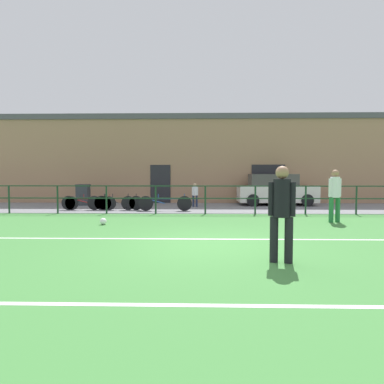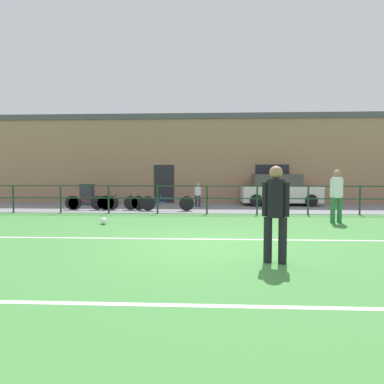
{
  "view_description": "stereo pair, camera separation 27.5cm",
  "coord_description": "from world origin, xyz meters",
  "views": [
    {
      "loc": [
        -0.18,
        -7.75,
        1.62
      ],
      "look_at": [
        -0.47,
        3.31,
        1.03
      ],
      "focal_mm": 32.14,
      "sensor_mm": 36.0,
      "label": 1
    },
    {
      "loc": [
        0.09,
        -7.74,
        1.62
      ],
      "look_at": [
        -0.47,
        3.31,
        1.03
      ],
      "focal_mm": 32.14,
      "sensor_mm": 36.0,
      "label": 2
    }
  ],
  "objects": [
    {
      "name": "player_goalkeeper",
      "position": [
        1.29,
        -1.52,
        1.0
      ],
      "size": [
        0.47,
        0.31,
        1.76
      ],
      "rotation": [
        0.0,
        0.0,
        2.88
      ],
      "color": "black",
      "rests_on": "ground"
    },
    {
      "name": "perimeter_fence",
      "position": [
        0.0,
        6.0,
        0.75
      ],
      "size": [
        36.07,
        0.07,
        1.15
      ],
      "color": "#193823",
      "rests_on": "ground"
    },
    {
      "name": "player_striker",
      "position": [
        4.28,
        3.77,
        1.0
      ],
      "size": [
        0.46,
        0.31,
        1.75
      ],
      "rotation": [
        0.0,
        0.0,
        0.32
      ],
      "color": "#237038",
      "rests_on": "ground"
    },
    {
      "name": "bicycle_parked_2",
      "position": [
        -3.79,
        7.2,
        0.35
      ],
      "size": [
        2.17,
        0.04,
        0.73
      ],
      "color": "black",
      "rests_on": "pavement_strip"
    },
    {
      "name": "field_line_hash",
      "position": [
        0.0,
        -3.61,
        0.0
      ],
      "size": [
        36.0,
        0.11,
        0.0
      ],
      "primitive_type": "cube",
      "color": "white",
      "rests_on": "ground"
    },
    {
      "name": "trash_bin_0",
      "position": [
        -6.15,
        9.45,
        0.56
      ],
      "size": [
        0.63,
        0.54,
        1.06
      ],
      "color": "#33383D",
      "rests_on": "pavement_strip"
    },
    {
      "name": "bicycle_parked_0",
      "position": [
        -4.12,
        7.2,
        0.35
      ],
      "size": [
        2.12,
        0.04,
        0.72
      ],
      "color": "black",
      "rests_on": "pavement_strip"
    },
    {
      "name": "pavement_strip",
      "position": [
        0.0,
        8.5,
        0.01
      ],
      "size": [
        48.0,
        5.0,
        0.02
      ],
      "primitive_type": "cube",
      "color": "slate",
      "rests_on": "ground"
    },
    {
      "name": "bicycle_parked_1",
      "position": [
        -1.72,
        6.93,
        0.36
      ],
      "size": [
        2.32,
        0.04,
        0.74
      ],
      "color": "black",
      "rests_on": "pavement_strip"
    },
    {
      "name": "ground",
      "position": [
        0.0,
        0.0,
        -0.02
      ],
      "size": [
        60.0,
        44.0,
        0.04
      ],
      "primitive_type": "cube",
      "color": "#42843D"
    },
    {
      "name": "clubhouse_facade",
      "position": [
        0.0,
        12.2,
        2.45
      ],
      "size": [
        28.0,
        2.56,
        4.89
      ],
      "color": "#A37A5B",
      "rests_on": "ground"
    },
    {
      "name": "parked_car_red",
      "position": [
        3.65,
        9.95,
        0.77
      ],
      "size": [
        3.9,
        1.85,
        1.58
      ],
      "color": "silver",
      "rests_on": "pavement_strip"
    },
    {
      "name": "bicycle_parked_3",
      "position": [
        -5.23,
        7.2,
        0.35
      ],
      "size": [
        2.22,
        0.04,
        0.72
      ],
      "color": "black",
      "rests_on": "pavement_strip"
    },
    {
      "name": "bicycle_parked_4",
      "position": [
        -5.05,
        7.2,
        0.34
      ],
      "size": [
        2.27,
        0.04,
        0.71
      ],
      "color": "black",
      "rests_on": "pavement_strip"
    },
    {
      "name": "soccer_ball_match",
      "position": [
        -3.28,
        3.01,
        0.11
      ],
      "size": [
        0.21,
        0.21,
        0.21
      ],
      "primitive_type": "sphere",
      "color": "white",
      "rests_on": "ground"
    },
    {
      "name": "field_line_touchline",
      "position": [
        0.0,
        0.69,
        0.0
      ],
      "size": [
        36.0,
        0.11,
        0.0
      ],
      "primitive_type": "cube",
      "color": "white",
      "rests_on": "ground"
    },
    {
      "name": "spectator_child",
      "position": [
        -0.46,
        8.87,
        0.67
      ],
      "size": [
        0.3,
        0.2,
        1.15
      ],
      "rotation": [
        0.0,
        0.0,
        2.86
      ],
      "color": "#232D4C",
      "rests_on": "pavement_strip"
    }
  ]
}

